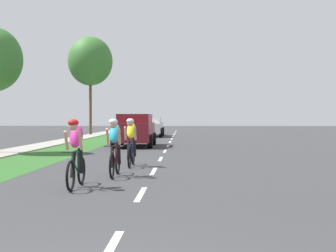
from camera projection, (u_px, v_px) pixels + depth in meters
ground_plane at (166, 148)px, 23.49m from camera, size 120.00×120.00×0.00m
grass_verge at (72, 148)px, 23.66m from camera, size 2.67×70.00×0.01m
sidewalk_concrete at (32, 148)px, 23.74m from camera, size 1.67×70.00×0.10m
lane_markings_center at (169, 144)px, 27.49m from camera, size 0.12×53.80×0.01m
cyclist_lead at (76, 153)px, 10.32m from camera, size 0.42×1.72×1.58m
cyclist_trailing at (115, 147)px, 12.33m from camera, size 0.42×1.72×1.58m
cyclist_distant at (131, 142)px, 14.84m from camera, size 0.42×1.72×1.58m
suv_maroon at (135, 129)px, 24.97m from camera, size 2.15×4.70×1.79m
pickup_white at (150, 127)px, 37.38m from camera, size 2.22×5.10×1.64m
street_tree_far at (90, 61)px, 41.13m from camera, size 4.04×4.04×8.95m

